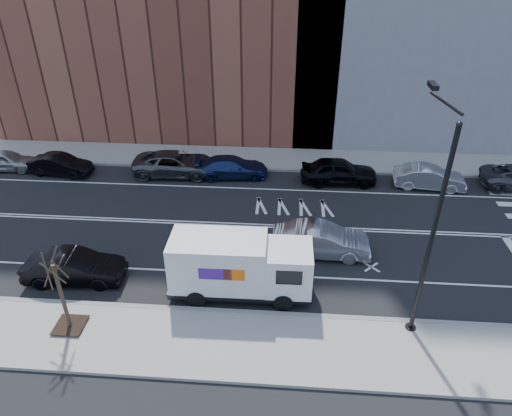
# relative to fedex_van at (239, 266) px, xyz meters

# --- Properties ---
(ground) EXTENTS (120.00, 120.00, 0.00)m
(ground) POSITION_rel_fedex_van_xyz_m (0.25, 5.60, -1.52)
(ground) COLOR black
(ground) RESTS_ON ground
(sidewalk_near) EXTENTS (44.00, 3.60, 0.15)m
(sidewalk_near) POSITION_rel_fedex_van_xyz_m (0.25, -3.20, -1.44)
(sidewalk_near) COLOR gray
(sidewalk_near) RESTS_ON ground
(sidewalk_far) EXTENTS (44.00, 3.60, 0.15)m
(sidewalk_far) POSITION_rel_fedex_van_xyz_m (0.25, 14.40, -1.44)
(sidewalk_far) COLOR gray
(sidewalk_far) RESTS_ON ground
(curb_near) EXTENTS (44.00, 0.25, 0.17)m
(curb_near) POSITION_rel_fedex_van_xyz_m (0.25, -1.40, -1.43)
(curb_near) COLOR gray
(curb_near) RESTS_ON ground
(curb_far) EXTENTS (44.00, 0.25, 0.17)m
(curb_far) POSITION_rel_fedex_van_xyz_m (0.25, 12.60, -1.43)
(curb_far) COLOR gray
(curb_far) RESTS_ON ground
(road_markings) EXTENTS (40.00, 8.60, 0.01)m
(road_markings) POSITION_rel_fedex_van_xyz_m (0.25, 5.60, -1.51)
(road_markings) COLOR white
(road_markings) RESTS_ON ground
(streetlight) EXTENTS (0.44, 4.02, 9.34)m
(streetlight) POSITION_rel_fedex_van_xyz_m (7.25, -1.31, 3.56)
(streetlight) COLOR black
(streetlight) RESTS_ON ground
(street_tree) EXTENTS (1.20, 1.20, 3.75)m
(street_tree) POSITION_rel_fedex_van_xyz_m (-6.75, -2.80, -0.06)
(street_tree) COLOR black
(street_tree) RESTS_ON ground
(fedex_van) EXTENTS (6.35, 2.32, 2.89)m
(fedex_van) POSITION_rel_fedex_van_xyz_m (0.00, 0.00, 0.00)
(fedex_van) COLOR black
(fedex_van) RESTS_ON ground
(far_parked_a) EXTENTS (4.10, 1.78, 1.38)m
(far_parked_a) POSITION_rel_fedex_van_xyz_m (-17.39, 11.42, -0.83)
(far_parked_a) COLOR #9D9DA1
(far_parked_a) RESTS_ON ground
(far_parked_b) EXTENTS (4.33, 1.92, 1.38)m
(far_parked_b) POSITION_rel_fedex_van_xyz_m (-13.35, 11.00, -0.83)
(far_parked_b) COLOR black
(far_parked_b) RESTS_ON ground
(far_parked_c) EXTENTS (5.71, 2.83, 1.56)m
(far_parked_c) POSITION_rel_fedex_van_xyz_m (-5.61, 11.59, -0.74)
(far_parked_c) COLOR #4A4C51
(far_parked_c) RESTS_ON ground
(far_parked_d) EXTENTS (4.99, 2.47, 1.40)m
(far_parked_d) POSITION_rel_fedex_van_xyz_m (-1.77, 11.53, -0.82)
(far_parked_d) COLOR navy
(far_parked_d) RESTS_ON ground
(far_parked_e) EXTENTS (4.98, 2.16, 1.67)m
(far_parked_e) POSITION_rel_fedex_van_xyz_m (5.30, 11.18, -0.68)
(far_parked_e) COLOR black
(far_parked_e) RESTS_ON ground
(far_parked_f) EXTENTS (4.54, 1.91, 1.46)m
(far_parked_f) POSITION_rel_fedex_van_xyz_m (11.01, 10.92, -0.79)
(far_parked_f) COLOR #BCBCC1
(far_parked_f) RESTS_ON ground
(driving_sedan) EXTENTS (4.95, 1.81, 1.62)m
(driving_sedan) POSITION_rel_fedex_van_xyz_m (3.76, 3.24, -0.70)
(driving_sedan) COLOR #ABACB0
(driving_sedan) RESTS_ON ground
(near_parked_rear_a) EXTENTS (4.65, 1.84, 1.50)m
(near_parked_rear_a) POSITION_rel_fedex_van_xyz_m (-7.77, 0.25, -0.76)
(near_parked_rear_a) COLOR black
(near_parked_rear_a) RESTS_ON ground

